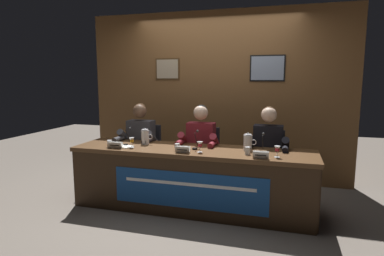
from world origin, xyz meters
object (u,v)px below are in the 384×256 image
at_px(nameplate_right, 261,155).
at_px(microphone_right, 263,146).
at_px(panelist_left, 139,141).
at_px(water_cup_left, 110,144).
at_px(nameplate_left, 115,145).
at_px(microphone_left, 127,139).
at_px(juice_glass_center, 200,145).
at_px(conference_table, 190,170).
at_px(panelist_center, 199,145).
at_px(chair_right, 268,166).
at_px(juice_glass_left, 132,141).
at_px(document_stack_left, 124,146).
at_px(chair_center, 203,162).
at_px(water_cup_right, 247,151).
at_px(water_cup_center, 177,147).
at_px(water_pitcher_right_side, 248,142).
at_px(nameplate_center, 183,149).
at_px(microphone_center, 196,143).
at_px(chair_left, 145,158).
at_px(water_pitcher_left_side, 145,137).
at_px(juice_glass_right, 277,149).
at_px(panelist_right, 267,149).

bearing_deg(nameplate_right, microphone_right, 90.90).
distance_m(panelist_left, water_cup_left, 0.56).
xyz_separation_m(nameplate_left, nameplate_right, (1.73, -0.04, 0.00)).
relative_size(microphone_left, juice_glass_center, 1.74).
bearing_deg(panelist_left, conference_table, -27.44).
relative_size(panelist_center, chair_right, 1.36).
distance_m(juice_glass_left, microphone_right, 1.56).
height_order(chair_right, document_stack_left, chair_right).
relative_size(chair_center, water_cup_right, 10.74).
distance_m(water_cup_center, microphone_right, 0.98).
bearing_deg(chair_center, panelist_center, -90.00).
distance_m(water_cup_left, chair_right, 2.04).
distance_m(panelist_left, panelist_center, 0.87).
bearing_deg(juice_glass_left, conference_table, 3.65).
distance_m(water_cup_left, water_pitcher_right_side, 1.68).
bearing_deg(microphone_right, nameplate_center, -161.75).
xyz_separation_m(chair_center, document_stack_left, (-0.83, -0.69, 0.31)).
bearing_deg(water_pitcher_right_side, microphone_center, -171.35).
height_order(chair_left, microphone_left, microphone_left).
distance_m(chair_right, microphone_right, 0.64).
distance_m(chair_left, juice_glass_center, 1.30).
bearing_deg(nameplate_right, chair_center, 135.27).
height_order(panelist_center, water_pitcher_left_side, panelist_center).
relative_size(juice_glass_center, microphone_center, 0.57).
xyz_separation_m(water_cup_right, water_pitcher_left_side, (-1.33, 0.22, 0.06)).
xyz_separation_m(juice_glass_right, document_stack_left, (-1.83, 0.03, -0.08)).
relative_size(panelist_center, nameplate_center, 7.51).
bearing_deg(conference_table, water_cup_right, -1.72).
xyz_separation_m(nameplate_left, nameplate_center, (0.86, -0.01, -0.00)).
distance_m(panelist_right, nameplate_right, 0.63).
relative_size(chair_right, water_cup_right, 10.74).
distance_m(water_cup_right, water_pitcher_left_side, 1.35).
xyz_separation_m(nameplate_center, nameplate_right, (0.87, -0.02, 0.00)).
xyz_separation_m(conference_table, water_cup_right, (0.68, -0.02, 0.28)).
bearing_deg(water_cup_left, juice_glass_left, 8.97).
xyz_separation_m(water_cup_left, juice_glass_right, (2.00, 0.02, 0.05)).
distance_m(nameplate_left, panelist_center, 1.07).
relative_size(water_cup_left, document_stack_left, 0.35).
distance_m(panelist_right, document_stack_left, 1.77).
distance_m(juice_glass_right, microphone_right, 0.26).
bearing_deg(chair_left, water_cup_left, -100.07).
distance_m(juice_glass_left, chair_right, 1.78).
xyz_separation_m(juice_glass_right, water_cup_right, (-0.32, 0.05, -0.05)).
bearing_deg(nameplate_right, nameplate_left, 178.79).
relative_size(conference_table, chair_left, 3.18).
bearing_deg(nameplate_right, panelist_left, 159.80).
xyz_separation_m(panelist_center, water_cup_right, (0.68, -0.47, 0.06)).
height_order(microphone_left, microphone_center, same).
xyz_separation_m(chair_left, panelist_center, (0.87, -0.20, 0.28)).
bearing_deg(microphone_center, nameplate_left, -165.55).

